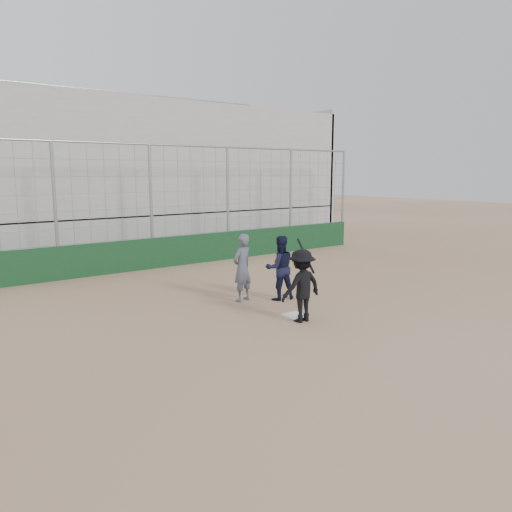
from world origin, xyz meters
TOP-DOWN VIEW (x-y plane):
  - ground at (0.00, 0.00)m, footprint 90.00×90.00m
  - home_plate at (0.00, 0.00)m, footprint 0.44×0.44m
  - backstop at (0.00, 7.00)m, footprint 18.10×0.25m
  - bleachers at (0.00, 11.95)m, footprint 20.25×6.70m
  - batter_at_plate at (-0.16, -0.38)m, footprint 1.00×0.72m
  - catcher_crouched at (0.65, 1.28)m, footprint 0.89×0.76m
  - umpire at (-0.15, 1.75)m, footprint 0.69×0.55m

SIDE VIEW (x-z plane):
  - ground at x=0.00m, z-range 0.00..0.00m
  - home_plate at x=0.00m, z-range 0.00..0.02m
  - catcher_crouched at x=0.65m, z-range 0.00..1.09m
  - umpire at x=-0.15m, z-range 0.00..1.50m
  - batter_at_plate at x=-0.16m, z-range -0.09..1.63m
  - backstop at x=0.00m, z-range -1.06..2.98m
  - bleachers at x=0.00m, z-range -0.57..6.41m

